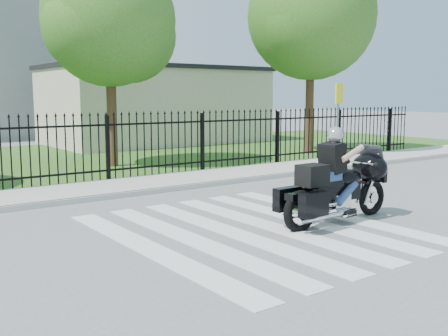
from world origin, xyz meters
TOP-DOWN VIEW (x-y plane):
  - ground at (0.00, 0.00)m, footprint 120.00×120.00m
  - crosswalk at (0.00, 0.00)m, footprint 5.00×5.50m
  - sidewalk at (0.00, 5.00)m, footprint 40.00×2.00m
  - curb at (0.00, 4.00)m, footprint 40.00×0.12m
  - grass_strip at (0.00, 12.00)m, footprint 40.00×12.00m
  - iron_fence at (0.00, 6.00)m, footprint 26.00×0.04m
  - tree_mid at (1.50, 9.00)m, footprint 4.20×4.20m
  - tree_right at (9.50, 8.00)m, footprint 5.00×5.00m
  - building_low at (7.00, 16.00)m, footprint 10.00×6.00m
  - building_low_roof at (7.00, 16.00)m, footprint 10.20×6.20m
  - motorcycle_rider at (1.53, -0.51)m, footprint 2.73×0.84m
  - traffic_sign at (8.07, 5.24)m, footprint 0.55×0.23m

SIDE VIEW (x-z plane):
  - ground at x=0.00m, z-range 0.00..0.00m
  - crosswalk at x=0.00m, z-range 0.00..0.01m
  - grass_strip at x=0.00m, z-range 0.00..0.02m
  - sidewalk at x=0.00m, z-range 0.00..0.12m
  - curb at x=0.00m, z-range 0.00..0.12m
  - motorcycle_rider at x=1.53m, z-range -0.16..1.64m
  - iron_fence at x=0.00m, z-range 0.00..1.80m
  - building_low at x=7.00m, z-range 0.00..3.50m
  - traffic_sign at x=8.07m, z-range 0.67..3.27m
  - building_low_roof at x=7.00m, z-range 3.50..3.70m
  - tree_mid at x=1.50m, z-range 1.28..8.06m
  - tree_right at x=9.50m, z-range 1.44..9.34m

